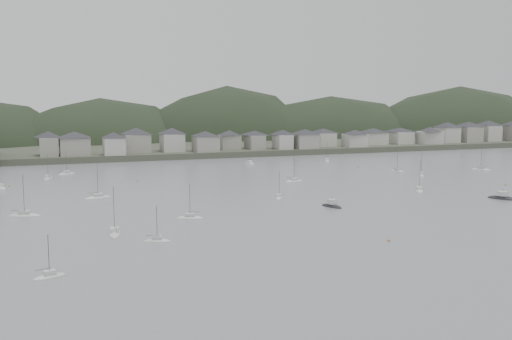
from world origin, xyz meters
name	(u,v)px	position (x,y,z in m)	size (l,w,h in m)	color
ground	(368,235)	(0.00, 0.00, 0.00)	(900.00, 900.00, 0.00)	slate
far_shore_land	(147,139)	(0.00, 295.00, 1.50)	(900.00, 250.00, 3.00)	#383D2D
forested_ridge	(161,161)	(4.83, 269.40, -11.28)	(851.55, 103.94, 102.57)	black
waterfront_town	(276,138)	(50.59, 183.34, 8.66)	(451.48, 28.46, 12.92)	gray
sailboat_lead	(115,234)	(-54.07, 19.94, 0.17)	(3.87, 8.86, 11.72)	silver
moored_fleet	(239,192)	(-8.82, 66.71, 0.18)	(265.11, 172.23, 13.19)	silver
motor_launch_near	(502,198)	(62.60, 27.56, 0.28)	(7.22, 9.35, 4.11)	black
motor_launch_far	(332,206)	(7.86, 33.63, 0.30)	(4.91, 7.83, 3.77)	black
mooring_buoys	(275,187)	(6.36, 73.35, 0.15)	(164.47, 122.49, 0.70)	#C07A40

